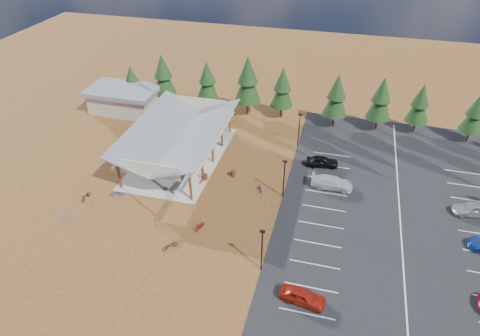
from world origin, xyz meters
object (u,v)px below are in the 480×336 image
bike_15 (204,179)px  bike_6 (210,146)px  lamp_post_1 (284,176)px  bike_3 (180,136)px  lamp_post_0 (262,248)px  car_4 (322,161)px  bike_4 (168,189)px  lamp_post_2 (299,128)px  trash_bin_1 (234,173)px  bike_8 (86,196)px  car_0 (303,296)px  bike_5 (192,165)px  bike_2 (168,139)px  car_3 (332,183)px  bike_pavilion (179,133)px  car_8 (474,209)px  bike_13 (162,224)px  bike_7 (202,134)px  bike_1 (156,164)px  bike_10 (117,193)px  outbuilding (124,99)px  trash_bin_0 (205,177)px  bike_0 (139,171)px  bike_12 (169,245)px  bike_14 (260,188)px

bike_15 → bike_6: bearing=-53.5°
lamp_post_1 → bike_3: (-16.85, 9.48, -2.35)m
lamp_post_0 → car_4: 20.30m
bike_4 → lamp_post_2: bearing=-33.1°
trash_bin_1 → bike_8: bearing=-150.0°
car_0 → bike_5: bearing=52.6°
bike_2 → car_3: size_ratio=0.35×
lamp_post_0 → car_3: size_ratio=1.02×
bike_15 → bike_3: bearing=-29.4°
bike_pavilion → bike_5: size_ratio=10.76×
car_3 → car_0: bearing=175.1°
bike_pavilion → car_8: (36.49, -2.75, -3.00)m
bike_3 → bike_13: (4.97, -18.22, -0.16)m
bike_7 → car_8: (35.46, -8.62, 0.19)m
bike_2 → bike_4: 12.11m
bike_1 → lamp_post_2: bearing=-79.2°
bike_pavilion → bike_13: (3.12, -13.75, -3.36)m
lamp_post_0 → car_8: lamp_post_0 is taller
bike_13 → car_4: size_ratio=0.38×
lamp_post_2 → trash_bin_1: size_ratio=5.71×
bike_4 → bike_13: bearing=-154.6°
car_8 → bike_3: bearing=-111.7°
bike_4 → bike_10: bike_4 is taller
lamp_post_0 → bike_7: size_ratio=2.90×
lamp_post_2 → bike_7: (-13.97, -1.13, -2.34)m
lamp_post_2 → bike_1: bearing=-149.6°
outbuilding → car_4: bearing=-14.0°
outbuilding → car_0: bearing=-42.6°
outbuilding → trash_bin_1: bearing=-31.3°
trash_bin_0 → bike_1: bike_1 is taller
bike_5 → bike_6: (0.78, 5.24, -0.14)m
bike_1 → bike_4: bike_1 is taller
trash_bin_1 → bike_5: bearing=177.8°
bike_pavilion → bike_0: size_ratio=12.39×
lamp_post_1 → bike_10: lamp_post_1 is taller
bike_pavilion → bike_4: (1.42, -7.80, -3.26)m
bike_1 → bike_10: 7.22m
bike_pavilion → bike_6: size_ratio=12.73×
bike_2 → bike_13: bike_2 is taller
lamp_post_2 → bike_2: (-18.32, -3.66, -2.42)m
outbuilding → car_4: (32.88, -8.20, -1.28)m
bike_2 → bike_12: bearing=-157.1°
bike_6 → car_0: (16.23, -22.76, 0.25)m
lamp_post_2 → bike_14: (-2.85, -11.61, -2.57)m
bike_pavilion → bike_3: bearing=112.5°
bike_5 → car_3: car_3 is taller
bike_5 → car_8: bearing=-95.9°
trash_bin_1 → lamp_post_2: bearing=54.2°
bike_7 → bike_8: bearing=146.2°
bike_4 → bike_13: (1.69, -5.95, -0.09)m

